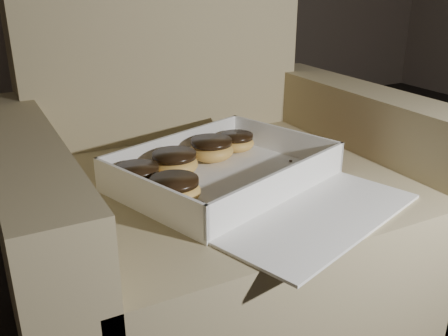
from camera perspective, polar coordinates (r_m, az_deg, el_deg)
armchair at (r=1.04m, az=-1.21°, el=-5.37°), size 0.81×0.68×0.84m
bakery_box at (r=0.89m, az=1.96°, el=-1.48°), size 0.48×0.52×0.06m
donut_a at (r=0.88m, az=-9.87°, el=-0.98°), size 0.08×0.08×0.04m
donut_b at (r=0.92m, az=-5.67°, el=0.59°), size 0.09×0.09×0.04m
donut_c at (r=0.99m, az=-1.44°, el=2.17°), size 0.09×0.09×0.04m
donut_d at (r=1.04m, az=1.47°, el=3.00°), size 0.07×0.07×0.04m
donut_e at (r=0.81m, az=-5.68°, el=-2.49°), size 0.09×0.09×0.04m
crumb_a at (r=1.00m, az=7.62°, el=0.82°), size 0.01×0.01×0.00m
crumb_b at (r=0.97m, az=11.65°, el=-0.03°), size 0.01×0.01×0.00m
crumb_c at (r=0.82m, az=-2.52°, el=-3.97°), size 0.01×0.01×0.00m
crumb_d at (r=0.84m, az=1.36°, el=-3.21°), size 0.01×0.01×0.00m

